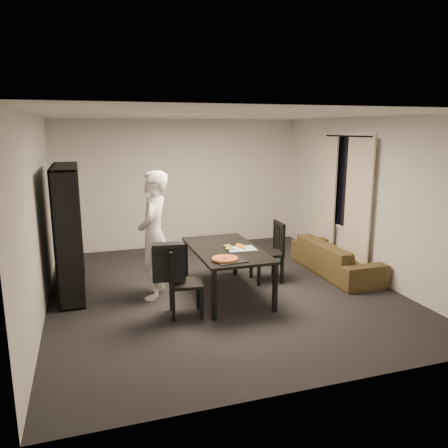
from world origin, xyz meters
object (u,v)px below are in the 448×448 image
object	(u,v)px
dining_table	(226,253)
pepperoni_pizza	(225,259)
chair_right	(272,247)
baking_tray	(230,261)
sofa	(336,257)
chair_left	(179,278)
bookshelf	(69,231)
person	(154,235)

from	to	relation	value
dining_table	pepperoni_pizza	size ratio (longest dim) A/B	4.85
chair_right	baking_tray	bearing A→B (deg)	-43.91
sofa	chair_left	bearing A→B (deg)	106.85
baking_tray	sofa	xyz separation A→B (m)	(2.22, 0.96, -0.44)
dining_table	chair_right	distance (m)	0.97
chair_left	chair_right	xyz separation A→B (m)	(1.71, 0.88, 0.03)
bookshelf	person	bearing A→B (deg)	-26.06
sofa	chair_right	bearing A→B (deg)	89.92
chair_left	sofa	xyz separation A→B (m)	(2.89, 0.88, -0.24)
baking_tray	pepperoni_pizza	distance (m)	0.07
baking_tray	sofa	bearing A→B (deg)	23.32
pepperoni_pizza	bookshelf	bearing A→B (deg)	145.27
chair_right	baking_tray	xyz separation A→B (m)	(-1.04, -0.96, 0.16)
chair_left	pepperoni_pizza	xyz separation A→B (m)	(0.62, -0.04, 0.21)
chair_left	baking_tray	bearing A→B (deg)	-90.20
chair_left	person	xyz separation A→B (m)	(-0.19, 0.75, 0.40)
chair_left	person	size ratio (longest dim) A/B	0.50
chair_right	pepperoni_pizza	xyz separation A→B (m)	(-1.10, -0.92, 0.18)
dining_table	person	bearing A→B (deg)	166.90
pepperoni_pizza	chair_right	bearing A→B (deg)	40.08
bookshelf	pepperoni_pizza	distance (m)	2.40
bookshelf	sofa	distance (m)	4.32
baking_tray	pepperoni_pizza	world-z (taller)	pepperoni_pizza
dining_table	pepperoni_pizza	distance (m)	0.60
bookshelf	pepperoni_pizza	size ratio (longest dim) A/B	5.43
baking_tray	sofa	distance (m)	2.46
dining_table	chair_right	world-z (taller)	chair_right
bookshelf	baking_tray	world-z (taller)	bookshelf
chair_right	baking_tray	size ratio (longest dim) A/B	2.42
dining_table	sofa	distance (m)	2.14
chair_left	pepperoni_pizza	size ratio (longest dim) A/B	2.62
chair_right	sofa	world-z (taller)	chair_right
bookshelf	dining_table	xyz separation A→B (m)	(2.17, -0.80, -0.31)
chair_right	person	bearing A→B (deg)	-82.91
bookshelf	chair_right	distance (m)	3.12
dining_table	person	distance (m)	1.07
sofa	dining_table	bearing A→B (deg)	99.77
person	chair_right	bearing A→B (deg)	115.12
dining_table	sofa	bearing A→B (deg)	9.77
baking_tray	sofa	world-z (taller)	baking_tray
dining_table	sofa	size ratio (longest dim) A/B	0.89
bookshelf	chair_left	bearing A→B (deg)	-44.33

